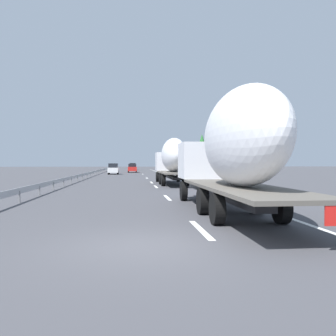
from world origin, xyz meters
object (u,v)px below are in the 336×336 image
Objects in this scene: car_white_van at (113,169)px; road_sign at (177,162)px; truck_trailing at (232,148)px; car_silver_hatch at (133,167)px; car_red_compact at (132,168)px; truck_lead at (172,158)px.

road_sign reaches higher than car_white_van.
car_white_van is 13.23m from road_sign.
car_silver_hatch is at bearing 2.33° from truck_trailing.
road_sign reaches higher than car_silver_hatch.
car_silver_hatch is (83.48, 3.40, -1.68)m from truck_trailing.
truck_trailing is 60.74m from car_red_compact.
road_sign is at bearing -171.31° from car_silver_hatch.
truck_trailing is (-20.15, 0.00, 0.19)m from truck_lead.
truck_lead is at bearing -176.93° from car_silver_hatch.
car_red_compact is (40.46, 3.58, -1.53)m from truck_lead.
truck_trailing is at bearing 175.67° from road_sign.
truck_lead is 21.02m from road_sign.
car_silver_hatch reaches higher than car_white_van.
car_white_van is 0.92× the size of car_silver_hatch.
car_silver_hatch is 43.05m from road_sign.
road_sign is (40.94, -3.10, -0.53)m from truck_trailing.
car_white_van is at bearing 174.11° from car_silver_hatch.
truck_trailing is at bearing 180.00° from truck_lead.
car_silver_hatch is at bearing -5.89° from car_white_van.
car_silver_hatch is 1.00× the size of car_red_compact.
truck_trailing reaches higher than car_red_compact.
road_sign is (-19.67, -6.68, 1.20)m from car_red_compact.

